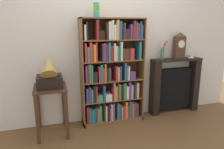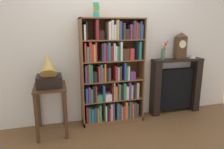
{
  "view_description": "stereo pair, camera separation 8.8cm",
  "coord_description": "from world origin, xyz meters",
  "views": [
    {
      "loc": [
        -0.96,
        -2.91,
        1.56
      ],
      "look_at": [
        -0.01,
        0.16,
        0.8
      ],
      "focal_mm": 33.28,
      "sensor_mm": 36.0,
      "label": 1
    },
    {
      "loc": [
        -0.87,
        -2.94,
        1.56
      ],
      "look_at": [
        -0.01,
        0.16,
        0.8
      ],
      "focal_mm": 33.28,
      "sensor_mm": 36.0,
      "label": 2
    }
  ],
  "objects": [
    {
      "name": "bookshelf",
      "position": [
        -0.01,
        0.15,
        0.77
      ],
      "size": [
        1.0,
        0.29,
        1.67
      ],
      "color": "brown",
      "rests_on": "ground"
    },
    {
      "name": "wall_back",
      "position": [
        0.12,
        0.35,
        1.3
      ],
      "size": [
        4.53,
        0.08,
        2.6
      ],
      "primitive_type": "cube",
      "color": "silver",
      "rests_on": "ground"
    },
    {
      "name": "gramophone",
      "position": [
        -0.96,
        -0.01,
        0.91
      ],
      "size": [
        0.35,
        0.45,
        0.53
      ],
      "color": "black",
      "rests_on": "side_table_left"
    },
    {
      "name": "mantel_clock",
      "position": [
        1.23,
        0.2,
        1.22
      ],
      "size": [
        0.19,
        0.12,
        0.45
      ],
      "color": "#472D1C",
      "rests_on": "fireplace_mantel"
    },
    {
      "name": "side_table_left",
      "position": [
        -0.96,
        0.03,
        0.53
      ],
      "size": [
        0.45,
        0.55,
        0.72
      ],
      "color": "#472D1C",
      "rests_on": "ground"
    },
    {
      "name": "cup_stack",
      "position": [
        -0.25,
        0.15,
        1.78
      ],
      "size": [
        0.09,
        0.09,
        0.21
      ],
      "color": "#28B2B7",
      "rests_on": "bookshelf"
    },
    {
      "name": "teacup_with_saucer",
      "position": [
        1.5,
        0.2,
        1.02
      ],
      "size": [
        0.12,
        0.12,
        0.06
      ],
      "color": "white",
      "rests_on": "fireplace_mantel"
    },
    {
      "name": "ground_plane",
      "position": [
        0.0,
        0.0,
        -0.01
      ],
      "size": [
        7.53,
        6.4,
        0.02
      ],
      "primitive_type": "cube",
      "color": "brown"
    },
    {
      "name": "fireplace_mantel",
      "position": [
        1.2,
        0.22,
        0.49
      ],
      "size": [
        0.93,
        0.21,
        0.99
      ],
      "color": "black",
      "rests_on": "ground"
    },
    {
      "name": "flower_vase",
      "position": [
        0.91,
        0.2,
        1.13
      ],
      "size": [
        0.09,
        0.14,
        0.33
      ],
      "color": "#4C7A60",
      "rests_on": "fireplace_mantel"
    }
  ]
}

